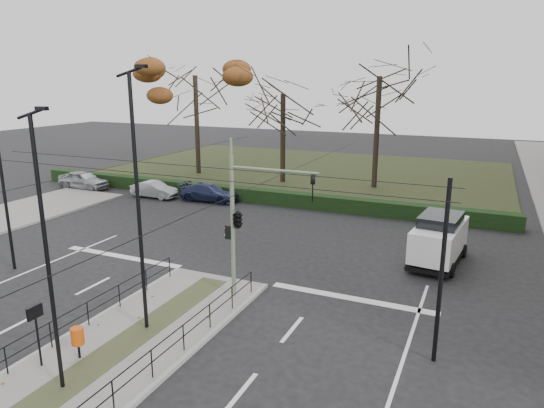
{
  "coord_description": "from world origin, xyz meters",
  "views": [
    {
      "loc": [
        10.5,
        -12.77,
        8.73
      ],
      "look_at": [
        1.22,
        7.99,
        2.93
      ],
      "focal_mm": 32.0,
      "sensor_mm": 36.0,
      "label": 1
    }
  ],
  "objects": [
    {
      "name": "info_panel",
      "position": [
        -1.51,
        -3.5,
        1.73
      ],
      "size": [
        0.11,
        0.53,
        2.02
      ],
      "color": "black",
      "rests_on": "median_island"
    },
    {
      "name": "catenary",
      "position": [
        0.0,
        1.62,
        3.42
      ],
      "size": [
        20.0,
        34.0,
        6.0
      ],
      "color": "black",
      "rests_on": "ground"
    },
    {
      "name": "bare_tree_center",
      "position": [
        2.11,
        26.95,
        8.44
      ],
      "size": [
        8.08,
        8.08,
        11.95
      ],
      "color": "black",
      "rests_on": "park"
    },
    {
      "name": "white_van",
      "position": [
        8.79,
        11.09,
        1.29
      ],
      "size": [
        2.55,
        4.86,
        2.48
      ],
      "color": "white",
      "rests_on": "ground"
    },
    {
      "name": "streetlamp_median_near",
      "position": [
        -0.01,
        -4.05,
        4.2
      ],
      "size": [
        0.67,
        0.14,
        7.98
      ],
      "color": "black",
      "rests_on": "median_island"
    },
    {
      "name": "median_island",
      "position": [
        0.0,
        -2.5,
        0.07
      ],
      "size": [
        4.4,
        15.0,
        0.14
      ],
      "primitive_type": "cube",
      "color": "slate",
      "rests_on": "ground"
    },
    {
      "name": "traffic_light",
      "position": [
        1.84,
        3.51,
        3.52
      ],
      "size": [
        3.94,
        2.27,
        5.8
      ],
      "color": "slate",
      "rests_on": "median_island"
    },
    {
      "name": "median_railing",
      "position": [
        0.0,
        -2.6,
        0.98
      ],
      "size": [
        4.14,
        13.24,
        0.92
      ],
      "color": "black",
      "rests_on": "median_island"
    },
    {
      "name": "litter_bin",
      "position": [
        -0.75,
        -2.69,
        0.88
      ],
      "size": [
        0.41,
        0.41,
        1.04
      ],
      "color": "black",
      "rests_on": "median_island"
    },
    {
      "name": "hedge",
      "position": [
        -6.0,
        18.6,
        0.5
      ],
      "size": [
        38.0,
        1.0,
        1.0
      ],
      "primitive_type": "cube",
      "color": "black",
      "rests_on": "ground"
    },
    {
      "name": "streetlamp_median_far",
      "position": [
        -0.01,
        -0.23,
        4.76
      ],
      "size": [
        0.76,
        0.16,
        9.08
      ],
      "color": "black",
      "rests_on": "median_island"
    },
    {
      "name": "parked_car_second",
      "position": [
        -12.57,
        16.68,
        0.62
      ],
      "size": [
        3.78,
        1.37,
        1.24
      ],
      "primitive_type": "imported",
      "rotation": [
        0.0,
        0.0,
        1.55
      ],
      "color": "#9C9EA3",
      "rests_on": "ground"
    },
    {
      "name": "park",
      "position": [
        -6.0,
        32.0,
        0.05
      ],
      "size": [
        38.0,
        26.0,
        0.1
      ],
      "primitive_type": "cube",
      "color": "#273018",
      "rests_on": "ground"
    },
    {
      "name": "bare_tree_near",
      "position": [
        -5.76,
        25.91,
        7.11
      ],
      "size": [
        7.24,
        7.24,
        10.05
      ],
      "color": "black",
      "rests_on": "park"
    },
    {
      "name": "parked_car_third",
      "position": [
        -8.13,
        17.46,
        0.66
      ],
      "size": [
        4.62,
        2.1,
        1.31
      ],
      "primitive_type": "imported",
      "rotation": [
        0.0,
        0.0,
        1.63
      ],
      "color": "#1D2444",
      "rests_on": "ground"
    },
    {
      "name": "rust_tree",
      "position": [
        -14.75,
        26.37,
        9.21
      ],
      "size": [
        9.14,
        9.14,
        11.99
      ],
      "color": "black",
      "rests_on": "park"
    },
    {
      "name": "parked_car_first",
      "position": [
        -19.85,
        16.81,
        0.75
      ],
      "size": [
        4.42,
        1.79,
        1.5
      ],
      "primitive_type": "imported",
      "rotation": [
        0.0,
        0.0,
        1.58
      ],
      "color": "#9C9EA3",
      "rests_on": "ground"
    },
    {
      "name": "ground",
      "position": [
        0.0,
        0.0,
        0.0
      ],
      "size": [
        140.0,
        140.0,
        0.0
      ],
      "primitive_type": "plane",
      "color": "black",
      "rests_on": "ground"
    }
  ]
}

